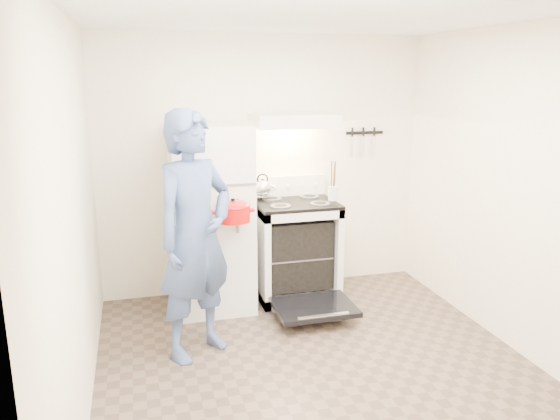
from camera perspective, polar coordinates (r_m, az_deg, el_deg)
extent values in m
plane|color=brown|center=(4.16, 4.43, -16.78)|extent=(3.60, 3.60, 0.00)
cube|color=#F1E6CC|center=(5.37, -1.70, 4.61)|extent=(3.20, 0.02, 2.50)
cube|color=silver|center=(5.02, -7.20, -0.84)|extent=(0.70, 0.70, 1.70)
cube|color=silver|center=(5.31, 1.59, -4.27)|extent=(0.76, 0.65, 0.92)
cube|color=black|center=(5.19, 1.63, 0.72)|extent=(0.76, 0.65, 0.03)
cube|color=silver|center=(5.43, 0.78, 2.57)|extent=(0.76, 0.07, 0.20)
cube|color=black|center=(4.91, 3.58, -10.09)|extent=(0.70, 0.54, 0.04)
cube|color=gray|center=(5.32, 1.59, -4.48)|extent=(0.60, 0.52, 0.01)
cube|color=silver|center=(5.14, 1.45, 9.35)|extent=(0.76, 0.50, 0.12)
cube|color=black|center=(5.65, 8.83, 7.99)|extent=(0.40, 0.02, 0.03)
cylinder|color=#906649|center=(5.33, 2.44, -4.28)|extent=(0.32, 0.32, 0.02)
cylinder|color=silver|center=(5.12, 5.57, 1.75)|extent=(0.11, 0.11, 0.13)
imported|color=navy|center=(4.13, -8.87, -2.75)|extent=(0.83, 0.77, 1.89)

